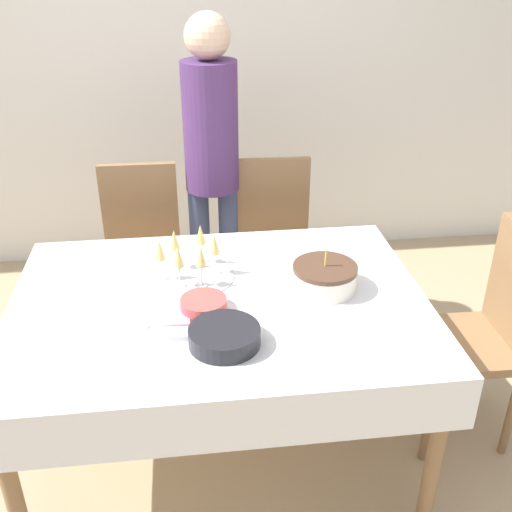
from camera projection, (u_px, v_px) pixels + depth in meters
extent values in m
plane|color=tan|center=(224.00, 445.00, 2.66)|extent=(12.00, 12.00, 0.00)
cube|color=silver|center=(195.00, 56.00, 3.71)|extent=(8.00, 0.05, 2.70)
cube|color=white|center=(219.00, 302.00, 2.31)|extent=(1.56, 1.13, 0.03)
cube|color=white|center=(220.00, 322.00, 2.35)|extent=(1.59, 1.16, 0.21)
cylinder|color=olive|center=(14.00, 496.00, 1.97)|extent=(0.06, 0.06, 0.74)
cylinder|color=olive|center=(435.00, 455.00, 2.12)|extent=(0.06, 0.06, 0.74)
cylinder|color=olive|center=(63.00, 324.00, 2.85)|extent=(0.06, 0.06, 0.74)
cylinder|color=olive|center=(358.00, 304.00, 3.01)|extent=(0.06, 0.06, 0.74)
cube|color=olive|center=(142.00, 271.00, 3.12)|extent=(0.43, 0.43, 0.04)
cube|color=olive|center=(140.00, 209.00, 3.16)|extent=(0.40, 0.04, 0.50)
cylinder|color=olive|center=(180.00, 327.00, 3.09)|extent=(0.04, 0.04, 0.44)
cylinder|color=olive|center=(109.00, 331.00, 3.05)|extent=(0.04, 0.04, 0.44)
cylinder|color=olive|center=(180.00, 291.00, 3.41)|extent=(0.04, 0.04, 0.44)
cylinder|color=olive|center=(116.00, 294.00, 3.37)|extent=(0.04, 0.04, 0.44)
cube|color=olive|center=(276.00, 263.00, 3.19)|extent=(0.43, 0.43, 0.04)
cube|color=olive|center=(272.00, 203.00, 3.24)|extent=(0.40, 0.05, 0.50)
cylinder|color=olive|center=(313.00, 318.00, 3.16)|extent=(0.04, 0.04, 0.44)
cylinder|color=olive|center=(245.00, 321.00, 3.13)|extent=(0.04, 0.04, 0.44)
cylinder|color=olive|center=(302.00, 283.00, 3.48)|extent=(0.04, 0.04, 0.44)
cylinder|color=olive|center=(240.00, 286.00, 3.45)|extent=(0.04, 0.04, 0.44)
cube|color=olive|center=(462.00, 344.00, 2.56)|extent=(0.43, 0.43, 0.04)
cylinder|color=olive|center=(428.00, 419.00, 2.49)|extent=(0.04, 0.04, 0.44)
cylinder|color=olive|center=(401.00, 365.00, 2.81)|extent=(0.04, 0.04, 0.44)
cylinder|color=olive|center=(511.00, 413.00, 2.53)|extent=(0.04, 0.04, 0.44)
cylinder|color=olive|center=(475.00, 360.00, 2.84)|extent=(0.04, 0.04, 0.44)
cylinder|color=silver|center=(325.00, 279.00, 2.35)|extent=(0.25, 0.25, 0.08)
cylinder|color=#4C3323|center=(325.00, 268.00, 2.33)|extent=(0.25, 0.25, 0.02)
cylinder|color=yellow|center=(326.00, 259.00, 2.31)|extent=(0.01, 0.01, 0.06)
sphere|color=#F9CC4C|center=(326.00, 250.00, 2.29)|extent=(0.01, 0.01, 0.01)
cylinder|color=silver|center=(190.00, 276.00, 2.45)|extent=(0.36, 0.36, 0.01)
cylinder|color=silver|center=(215.00, 272.00, 2.47)|extent=(0.05, 0.05, 0.00)
cylinder|color=silver|center=(214.00, 262.00, 2.45)|extent=(0.01, 0.01, 0.08)
cone|color=#E0CC72|center=(214.00, 244.00, 2.41)|extent=(0.04, 0.04, 0.08)
cylinder|color=silver|center=(202.00, 261.00, 2.55)|extent=(0.05, 0.05, 0.00)
cylinder|color=silver|center=(201.00, 252.00, 2.53)|extent=(0.01, 0.01, 0.08)
cone|color=#E0CC72|center=(200.00, 234.00, 2.49)|extent=(0.04, 0.04, 0.08)
cylinder|color=silver|center=(176.00, 267.00, 2.51)|extent=(0.05, 0.05, 0.00)
cylinder|color=silver|center=(176.00, 258.00, 2.49)|extent=(0.01, 0.01, 0.08)
cone|color=#E0CC72|center=(174.00, 239.00, 2.45)|extent=(0.04, 0.04, 0.08)
cylinder|color=silver|center=(162.00, 278.00, 2.43)|extent=(0.05, 0.05, 0.00)
cylinder|color=silver|center=(161.00, 268.00, 2.40)|extent=(0.01, 0.01, 0.08)
cone|color=#E0CC72|center=(160.00, 250.00, 2.37)|extent=(0.04, 0.04, 0.08)
cylinder|color=silver|center=(180.00, 285.00, 2.38)|extent=(0.05, 0.05, 0.00)
cylinder|color=silver|center=(180.00, 275.00, 2.36)|extent=(0.01, 0.01, 0.08)
cone|color=#E0CC72|center=(178.00, 256.00, 2.32)|extent=(0.04, 0.04, 0.08)
cylinder|color=silver|center=(202.00, 285.00, 2.38)|extent=(0.05, 0.05, 0.00)
cylinder|color=silver|center=(202.00, 275.00, 2.36)|extent=(0.01, 0.01, 0.08)
cone|color=#E0CC72|center=(201.00, 256.00, 2.32)|extent=(0.04, 0.04, 0.08)
cylinder|color=black|center=(226.00, 343.00, 2.04)|extent=(0.25, 0.25, 0.01)
cylinder|color=black|center=(226.00, 341.00, 2.04)|extent=(0.25, 0.25, 0.01)
cylinder|color=black|center=(226.00, 340.00, 2.04)|extent=(0.25, 0.25, 0.01)
cylinder|color=black|center=(226.00, 338.00, 2.03)|extent=(0.25, 0.25, 0.01)
cylinder|color=black|center=(226.00, 336.00, 2.03)|extent=(0.25, 0.25, 0.01)
cylinder|color=black|center=(226.00, 335.00, 2.03)|extent=(0.25, 0.25, 0.01)
cylinder|color=black|center=(225.00, 333.00, 2.02)|extent=(0.25, 0.25, 0.01)
cylinder|color=black|center=(225.00, 331.00, 2.02)|extent=(0.25, 0.25, 0.01)
cylinder|color=black|center=(225.00, 329.00, 2.02)|extent=(0.25, 0.25, 0.01)
cylinder|color=#CC4C47|center=(204.00, 309.00, 2.23)|extent=(0.17, 0.17, 0.01)
cylinder|color=#CC4C47|center=(204.00, 308.00, 2.22)|extent=(0.17, 0.17, 0.01)
cylinder|color=#CC4C47|center=(204.00, 306.00, 2.22)|extent=(0.17, 0.17, 0.01)
cylinder|color=#CC4C47|center=(204.00, 305.00, 2.22)|extent=(0.17, 0.17, 0.01)
cylinder|color=#CC4C47|center=(204.00, 303.00, 2.21)|extent=(0.17, 0.17, 0.01)
cylinder|color=#CC4C47|center=(204.00, 301.00, 2.21)|extent=(0.17, 0.17, 0.01)
cylinder|color=#CC4C47|center=(203.00, 300.00, 2.21)|extent=(0.17, 0.17, 0.01)
cube|color=silver|center=(363.00, 310.00, 2.23)|extent=(0.30, 0.04, 0.00)
cube|color=silver|center=(173.00, 334.00, 2.08)|extent=(0.18, 0.08, 0.02)
cube|color=pink|center=(169.00, 315.00, 2.19)|extent=(0.15, 0.15, 0.01)
cylinder|color=#3F4C72|center=(201.00, 257.00, 3.35)|extent=(0.11, 0.11, 0.82)
cylinder|color=#3F4C72|center=(229.00, 256.00, 3.37)|extent=(0.11, 0.11, 0.82)
cylinder|color=#4C2D60|center=(211.00, 127.00, 3.02)|extent=(0.28, 0.28, 0.65)
sphere|color=#D8B293|center=(207.00, 36.00, 2.81)|extent=(0.22, 0.22, 0.22)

